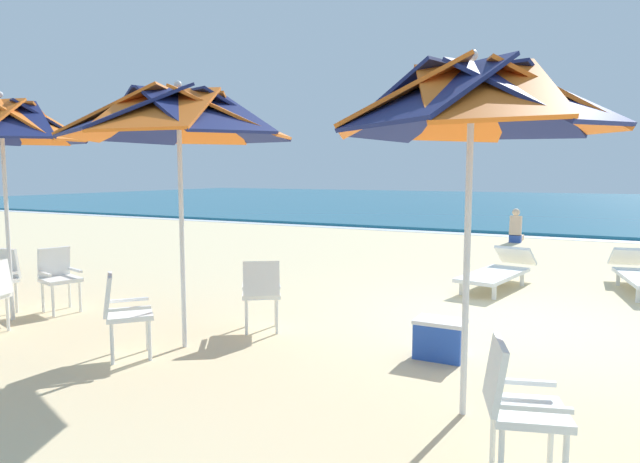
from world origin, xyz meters
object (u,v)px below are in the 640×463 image
at_px(plastic_chair_3, 58,275).
at_px(beachgoer_seated, 516,231).
at_px(beach_umbrella_0, 471,104).
at_px(cooler_box, 440,339).
at_px(beach_umbrella_1, 179,117).
at_px(plastic_chair_1, 122,310).
at_px(sun_lounger_1, 498,271).
at_px(plastic_chair_2, 261,290).
at_px(plastic_chair_0, 517,402).
at_px(beach_umbrella_2, 1,124).

xyz_separation_m(plastic_chair_3, beachgoer_seated, (4.38, 10.86, -0.20)).
relative_size(beach_umbrella_0, cooler_box, 5.53).
relative_size(beach_umbrella_1, plastic_chair_1, 3.25).
distance_m(beach_umbrella_1, beachgoer_seated, 11.63).
xyz_separation_m(plastic_chair_1, beachgoer_seated, (2.12, 11.85, -0.20)).
relative_size(plastic_chair_3, sun_lounger_1, 0.39).
bearing_deg(beach_umbrella_1, plastic_chair_2, 63.82).
bearing_deg(beach_umbrella_1, beach_umbrella_0, -5.66).
xyz_separation_m(beach_umbrella_1, plastic_chair_3, (-2.56, 0.43, -1.95)).
bearing_deg(plastic_chair_1, plastic_chair_2, 62.84).
height_order(plastic_chair_2, sun_lounger_1, plastic_chair_2).
relative_size(plastic_chair_0, plastic_chair_1, 1.00).
distance_m(beach_umbrella_0, cooler_box, 2.55).
distance_m(plastic_chair_0, beachgoer_seated, 12.51).
relative_size(beach_umbrella_1, plastic_chair_3, 3.25).
height_order(plastic_chair_1, plastic_chair_3, same).
bearing_deg(beach_umbrella_0, beach_umbrella_1, 174.34).
bearing_deg(plastic_chair_3, plastic_chair_2, 8.25).
distance_m(cooler_box, beachgoer_seated, 10.40).
relative_size(sun_lounger_1, cooler_box, 4.44).
relative_size(plastic_chair_0, plastic_chair_2, 1.00).
bearing_deg(sun_lounger_1, beach_umbrella_0, -83.13).
height_order(plastic_chair_0, plastic_chair_2, same).
xyz_separation_m(plastic_chair_1, sun_lounger_1, (2.76, 5.31, -0.22)).
bearing_deg(plastic_chair_1, beach_umbrella_1, 61.38).
distance_m(plastic_chair_0, cooler_box, 2.27).
xyz_separation_m(beach_umbrella_0, plastic_chair_1, (-3.37, -0.26, -1.88)).
relative_size(beach_umbrella_2, plastic_chair_3, 3.31).
height_order(plastic_chair_1, plastic_chair_2, same).
bearing_deg(sun_lounger_1, plastic_chair_0, -79.28).
distance_m(plastic_chair_1, beach_umbrella_2, 3.12).
bearing_deg(sun_lounger_1, plastic_chair_1, -117.50).
bearing_deg(plastic_chair_2, plastic_chair_3, -171.75).
height_order(plastic_chair_3, sun_lounger_1, plastic_chair_3).
distance_m(beach_umbrella_0, plastic_chair_0, 2.11).
bearing_deg(plastic_chair_1, beachgoer_seated, 79.86).
relative_size(beach_umbrella_0, beach_umbrella_2, 0.96).
height_order(plastic_chair_3, cooler_box, plastic_chair_3).
distance_m(beach_umbrella_2, cooler_box, 5.81).
relative_size(plastic_chair_0, beach_umbrella_2, 0.30).
bearing_deg(sun_lounger_1, plastic_chair_3, -139.32).
bearing_deg(beach_umbrella_0, beachgoer_seated, 96.16).
xyz_separation_m(beach_umbrella_0, beachgoer_seated, (-1.25, 11.59, -2.09)).
height_order(plastic_chair_0, beach_umbrella_2, beach_umbrella_2).
bearing_deg(cooler_box, beachgoer_seated, 94.06).
xyz_separation_m(beach_umbrella_0, cooler_box, (-0.51, 1.21, -2.18)).
relative_size(plastic_chair_1, sun_lounger_1, 0.39).
xyz_separation_m(plastic_chair_2, plastic_chair_3, (-2.99, -0.43, 0.00)).
height_order(beach_umbrella_1, plastic_chair_3, beach_umbrella_1).
relative_size(beach_umbrella_1, cooler_box, 5.63).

